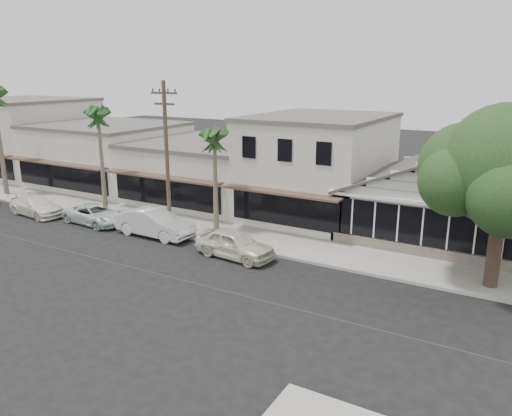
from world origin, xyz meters
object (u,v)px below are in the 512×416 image
Objects in this scene: car_2 at (95,214)px; car_3 at (36,206)px; car_1 at (155,223)px; shade_tree at (504,169)px; car_0 at (235,244)px; utility_pole at (167,155)px.

car_2 is 5.03m from car_3.
car_1 reaches higher than car_3.
car_1 is 18.70m from shade_tree.
car_0 is 0.98× the size of car_3.
car_3 is 28.53m from shade_tree.
car_2 is 0.54× the size of shade_tree.
car_1 is 1.12× the size of car_2.
car_2 is at bearing -171.86° from utility_pole.
car_2 is (-5.00, -0.01, -0.20)m from car_1.
shade_tree reaches higher than car_0.
shade_tree reaches higher than car_2.
utility_pole is at bearing -32.11° from car_1.
car_3 is at bearing -174.67° from shade_tree.
car_3 is (-10.50, -1.38, -4.13)m from utility_pole.
utility_pole is 17.56m from shade_tree.
utility_pole is at bearing -77.03° from car_3.
shade_tree is at bearing -81.09° from car_2.
utility_pole reaches higher than shade_tree.
shade_tree reaches higher than car_3.
utility_pole is 6.98m from car_0.
utility_pole is 2.00× the size of car_3.
car_1 is at bearing -173.62° from shade_tree.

